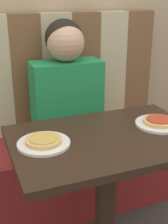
{
  "coord_description": "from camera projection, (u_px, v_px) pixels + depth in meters",
  "views": [
    {
      "loc": [
        -0.56,
        -1.14,
        1.37
      ],
      "look_at": [
        0.0,
        0.29,
        0.77
      ],
      "focal_mm": 50.0,
      "sensor_mm": 36.0,
      "label": 1
    }
  ],
  "objects": [
    {
      "name": "booth_backrest",
      "position": [
        57.0,
        73.0,
        2.05
      ],
      "size": [
        1.38,
        0.08,
        0.76
      ],
      "color": "brown",
      "rests_on": "booth_seat"
    },
    {
      "name": "booth_seat",
      "position": [
        68.0,
        171.0,
        2.1
      ],
      "size": [
        1.38,
        0.5,
        0.48
      ],
      "color": "maroon",
      "rests_on": "ground_plane"
    },
    {
      "name": "pizza_left",
      "position": [
        44.0,
        140.0,
        1.32
      ],
      "size": [
        0.16,
        0.16,
        0.02
      ],
      "color": "tan",
      "rests_on": "plate_left"
    },
    {
      "name": "plate_right",
      "position": [
        159.0,
        124.0,
        1.52
      ],
      "size": [
        0.23,
        0.23,
        0.01
      ],
      "color": "white",
      "rests_on": "dining_table"
    },
    {
      "name": "pizza_right",
      "position": [
        159.0,
        121.0,
        1.51
      ],
      "size": [
        0.16,
        0.16,
        0.02
      ],
      "color": "tan",
      "rests_on": "plate_right"
    },
    {
      "name": "person",
      "position": [
        66.0,
        82.0,
        1.87
      ],
      "size": [
        0.42,
        0.25,
        0.74
      ],
      "color": "#1E8447",
      "rests_on": "booth_seat"
    },
    {
      "name": "dining_table",
      "position": [
        107.0,
        161.0,
        1.45
      ],
      "size": [
        0.87,
        0.58,
        0.76
      ],
      "color": "black",
      "rests_on": "ground_plane"
    },
    {
      "name": "plate_left",
      "position": [
        44.0,
        143.0,
        1.32
      ],
      "size": [
        0.23,
        0.23,
        0.01
      ],
      "color": "white",
      "rests_on": "dining_table"
    },
    {
      "name": "wall_back",
      "position": [
        50.0,
        3.0,
        1.97
      ],
      "size": [
        7.0,
        0.05,
        2.6
      ],
      "color": "tan",
      "rests_on": "ground_plane"
    }
  ]
}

